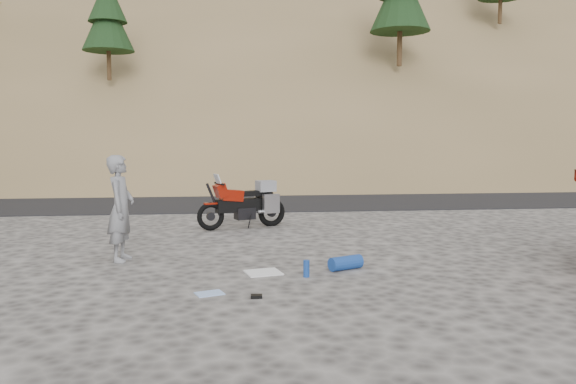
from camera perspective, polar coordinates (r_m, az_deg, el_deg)
ground at (r=9.16m, az=-9.25°, el=-6.81°), size 140.00×140.00×0.00m
road at (r=18.05m, az=-7.86°, el=-0.71°), size 120.00×7.00×0.05m
hillside at (r=50.65m, az=-7.17°, el=15.88°), size 120.00×73.00×46.72m
motorcycle at (r=12.16m, az=-4.27°, el=-1.24°), size 1.95×0.99×1.21m
man at (r=9.38m, az=-16.48°, el=-6.69°), size 0.47×0.65×1.68m
gear_white_cloth at (r=8.19m, az=-2.53°, el=-8.17°), size 0.58×0.54×0.02m
gear_blue_mat at (r=8.41m, az=5.89°, el=-7.17°), size 0.56×0.40×0.21m
gear_bottle at (r=7.94m, az=1.88°, el=-7.79°), size 0.11×0.11×0.24m
gear_glove_a at (r=6.97m, az=-3.22°, el=-10.54°), size 0.14×0.10×0.04m
gear_blue_cloth at (r=7.20m, az=-7.98°, el=-10.17°), size 0.40×0.34×0.01m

